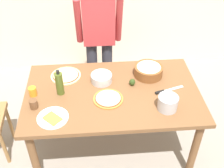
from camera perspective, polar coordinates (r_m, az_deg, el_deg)
The scene contains 14 objects.
ground at distance 3.12m, azimuth 0.07°, elevation -12.24°, with size 8.00×8.00×0.00m, color gray.
dining_table at distance 2.64m, azimuth 0.09°, elevation -3.07°, with size 1.60×0.96×0.76m.
person_cook at distance 3.09m, azimuth -2.65°, elevation 10.02°, with size 0.49×0.25×1.62m.
pizza_raw_on_board at distance 2.79m, azimuth -9.35°, elevation 1.71°, with size 0.29×0.29×0.02m.
pizza_cooked_on_tray at distance 2.49m, azimuth -0.78°, elevation -2.98°, with size 0.27×0.27×0.02m.
plate_with_slice at distance 2.37m, azimuth -11.93°, elevation -6.74°, with size 0.26×0.26×0.02m.
popcorn_bowl at distance 2.76m, azimuth 7.41°, elevation 2.84°, with size 0.28×0.28×0.11m.
mixing_bowl_steel at distance 2.67m, azimuth -2.14°, elevation 1.22°, with size 0.20×0.20×0.08m.
olive_oil_bottle at distance 2.53m, azimuth -10.62°, elevation 0.12°, with size 0.07×0.07×0.26m.
steel_pot at distance 2.41m, azimuth 11.25°, elevation -3.72°, with size 0.17×0.17×0.13m.
cup_orange at distance 2.61m, azimuth -15.80°, elevation -1.47°, with size 0.07×0.07×0.09m, color orange.
cup_small_brown at distance 2.48m, azimuth -15.63°, elevation -3.92°, with size 0.07×0.07×0.09m, color brown.
chef_knife at distance 2.62m, azimuth 10.89°, elevation -1.34°, with size 0.28×0.11×0.02m.
avocado at distance 2.63m, azimuth 4.13°, elevation 0.37°, with size 0.06×0.06×0.07m, color #2D4219.
Camera 1 is at (-0.16, -1.95, 2.43)m, focal length 45.06 mm.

